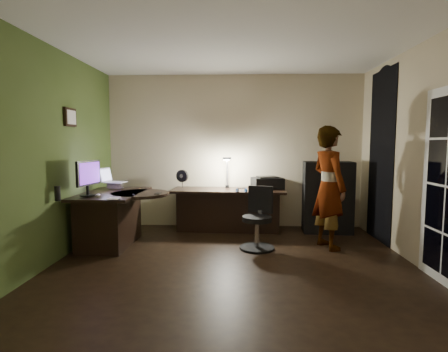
{
  "coord_description": "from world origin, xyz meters",
  "views": [
    {
      "loc": [
        0.05,
        -4.25,
        1.5
      ],
      "look_at": [
        -0.15,
        1.05,
        1.0
      ],
      "focal_mm": 28.0,
      "sensor_mm": 36.0,
      "label": 1
    }
  ],
  "objects_px": {
    "monitor": "(87,183)",
    "office_chair": "(257,218)",
    "person": "(329,187)",
    "desk_right": "(228,210)",
    "desk_left": "(113,219)",
    "cabinet": "(328,197)"
  },
  "relations": [
    {
      "from": "monitor",
      "to": "office_chair",
      "type": "height_order",
      "value": "monitor"
    },
    {
      "from": "monitor",
      "to": "person",
      "type": "relative_size",
      "value": 0.3
    },
    {
      "from": "desk_right",
      "to": "monitor",
      "type": "distance_m",
      "value": 2.35
    },
    {
      "from": "desk_left",
      "to": "cabinet",
      "type": "height_order",
      "value": "cabinet"
    },
    {
      "from": "person",
      "to": "cabinet",
      "type": "bearing_deg",
      "value": -34.05
    },
    {
      "from": "desk_left",
      "to": "person",
      "type": "bearing_deg",
      "value": -0.07
    },
    {
      "from": "monitor",
      "to": "person",
      "type": "distance_m",
      "value": 3.34
    },
    {
      "from": "desk_left",
      "to": "person",
      "type": "height_order",
      "value": "person"
    },
    {
      "from": "monitor",
      "to": "cabinet",
      "type": "bearing_deg",
      "value": 28.59
    },
    {
      "from": "desk_right",
      "to": "office_chair",
      "type": "bearing_deg",
      "value": -64.05
    },
    {
      "from": "desk_left",
      "to": "office_chair",
      "type": "relative_size",
      "value": 1.54
    },
    {
      "from": "cabinet",
      "to": "monitor",
      "type": "xyz_separation_m",
      "value": [
        -3.52,
        -1.28,
        0.37
      ]
    },
    {
      "from": "desk_left",
      "to": "desk_right",
      "type": "distance_m",
      "value": 1.9
    },
    {
      "from": "cabinet",
      "to": "office_chair",
      "type": "bearing_deg",
      "value": -137.58
    },
    {
      "from": "office_chair",
      "to": "monitor",
      "type": "bearing_deg",
      "value": -155.44
    },
    {
      "from": "desk_right",
      "to": "monitor",
      "type": "xyz_separation_m",
      "value": [
        -1.86,
        -1.31,
        0.61
      ]
    },
    {
      "from": "desk_right",
      "to": "person",
      "type": "relative_size",
      "value": 1.1
    },
    {
      "from": "desk_right",
      "to": "office_chair",
      "type": "relative_size",
      "value": 2.18
    },
    {
      "from": "cabinet",
      "to": "office_chair",
      "type": "relative_size",
      "value": 1.36
    },
    {
      "from": "desk_left",
      "to": "person",
      "type": "relative_size",
      "value": 0.78
    },
    {
      "from": "office_chair",
      "to": "cabinet",
      "type": "bearing_deg",
      "value": 55.83
    },
    {
      "from": "cabinet",
      "to": "person",
      "type": "xyz_separation_m",
      "value": [
        -0.21,
        -0.87,
        0.28
      ]
    }
  ]
}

